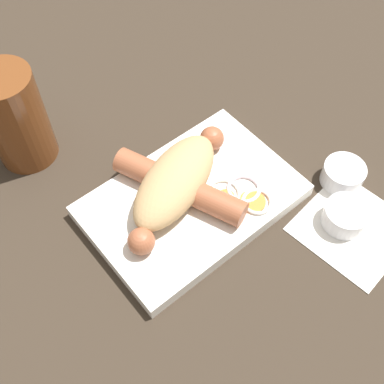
% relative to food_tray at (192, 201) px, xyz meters
% --- Properties ---
extents(ground_plane, '(3.00, 3.00, 0.00)m').
position_rel_food_tray_xyz_m(ground_plane, '(0.00, 0.00, -0.01)').
color(ground_plane, '#33281E').
extents(food_tray, '(0.26, 0.17, 0.02)m').
position_rel_food_tray_xyz_m(food_tray, '(0.00, 0.00, 0.00)').
color(food_tray, silver).
rests_on(food_tray, ground_plane).
extents(bread_roll, '(0.17, 0.12, 0.05)m').
position_rel_food_tray_xyz_m(bread_roll, '(-0.01, 0.02, 0.03)').
color(bread_roll, tan).
rests_on(bread_roll, food_tray).
extents(sausage, '(0.19, 0.17, 0.03)m').
position_rel_food_tray_xyz_m(sausage, '(-0.01, 0.01, 0.03)').
color(sausage, '#9E5638').
rests_on(sausage, food_tray).
extents(pickled_veggies, '(0.07, 0.08, 0.01)m').
position_rel_food_tray_xyz_m(pickled_veggies, '(0.05, -0.04, 0.01)').
color(pickled_veggies, orange).
rests_on(pickled_veggies, food_tray).
extents(napkin, '(0.14, 0.14, 0.00)m').
position_rel_food_tray_xyz_m(napkin, '(0.13, -0.15, -0.01)').
color(napkin, white).
rests_on(napkin, ground_plane).
extents(condiment_cup_near, '(0.05, 0.05, 0.03)m').
position_rel_food_tray_xyz_m(condiment_cup_near, '(0.13, -0.14, 0.00)').
color(condiment_cup_near, white).
rests_on(condiment_cup_near, ground_plane).
extents(condiment_cup_far, '(0.05, 0.05, 0.03)m').
position_rel_food_tray_xyz_m(condiment_cup_far, '(0.18, -0.10, 0.00)').
color(condiment_cup_far, white).
rests_on(condiment_cup_far, ground_plane).
extents(drink_glass, '(0.08, 0.08, 0.14)m').
position_rel_food_tray_xyz_m(drink_glass, '(-0.12, 0.21, 0.06)').
color(drink_glass, brown).
rests_on(drink_glass, ground_plane).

